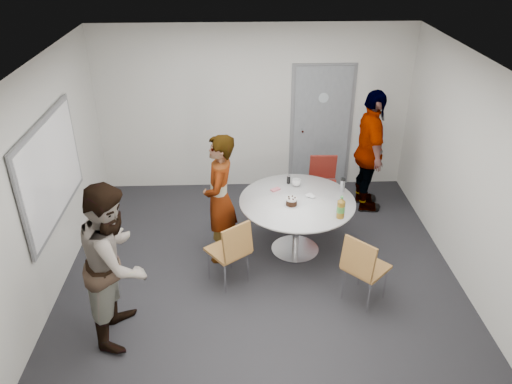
{
  "coord_description": "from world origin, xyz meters",
  "views": [
    {
      "loc": [
        -0.26,
        -5.13,
        4.06
      ],
      "look_at": [
        -0.06,
        0.25,
        1.08
      ],
      "focal_mm": 35.0,
      "sensor_mm": 36.0,
      "label": 1
    }
  ],
  "objects_px": {
    "door": "(321,128)",
    "person_main": "(220,199)",
    "table": "(299,208)",
    "chair_near_right": "(363,264)",
    "chair_far": "(323,179)",
    "person_right": "(370,152)",
    "chair_near_left": "(232,248)",
    "person_left": "(116,262)",
    "whiteboard": "(52,170)"
  },
  "relations": [
    {
      "from": "door",
      "to": "person_main",
      "type": "height_order",
      "value": "door"
    },
    {
      "from": "table",
      "to": "chair_near_right",
      "type": "distance_m",
      "value": 1.26
    },
    {
      "from": "chair_far",
      "to": "person_right",
      "type": "xyz_separation_m",
      "value": [
        0.69,
        0.07,
        0.41
      ]
    },
    {
      "from": "chair_near_left",
      "to": "chair_far",
      "type": "relative_size",
      "value": 1.0
    },
    {
      "from": "chair_near_right",
      "to": "door",
      "type": "bearing_deg",
      "value": 136.96
    },
    {
      "from": "person_left",
      "to": "person_right",
      "type": "bearing_deg",
      "value": -49.74
    },
    {
      "from": "table",
      "to": "person_main",
      "type": "xyz_separation_m",
      "value": [
        -1.03,
        -0.07,
        0.2
      ]
    },
    {
      "from": "chair_far",
      "to": "chair_near_right",
      "type": "bearing_deg",
      "value": 94.96
    },
    {
      "from": "door",
      "to": "chair_far",
      "type": "distance_m",
      "value": 1.02
    },
    {
      "from": "chair_near_right",
      "to": "person_right",
      "type": "height_order",
      "value": "person_right"
    },
    {
      "from": "door",
      "to": "chair_near_right",
      "type": "bearing_deg",
      "value": -89.25
    },
    {
      "from": "chair_near_left",
      "to": "person_main",
      "type": "distance_m",
      "value": 0.71
    },
    {
      "from": "whiteboard",
      "to": "person_right",
      "type": "distance_m",
      "value": 4.45
    },
    {
      "from": "whiteboard",
      "to": "chair_far",
      "type": "xyz_separation_m",
      "value": [
        3.48,
        1.38,
        -0.9
      ]
    },
    {
      "from": "door",
      "to": "chair_near_right",
      "type": "relative_size",
      "value": 2.31
    },
    {
      "from": "chair_near_left",
      "to": "person_right",
      "type": "height_order",
      "value": "person_right"
    },
    {
      "from": "door",
      "to": "person_right",
      "type": "bearing_deg",
      "value": -53.18
    },
    {
      "from": "person_main",
      "to": "person_left",
      "type": "relative_size",
      "value": 0.96
    },
    {
      "from": "chair_near_left",
      "to": "person_left",
      "type": "bearing_deg",
      "value": 173.86
    },
    {
      "from": "table",
      "to": "door",
      "type": "bearing_deg",
      "value": 73.6
    },
    {
      "from": "whiteboard",
      "to": "chair_far",
      "type": "bearing_deg",
      "value": 21.64
    },
    {
      "from": "whiteboard",
      "to": "table",
      "type": "xyz_separation_m",
      "value": [
        2.98,
        0.31,
        -0.77
      ]
    },
    {
      "from": "chair_far",
      "to": "person_left",
      "type": "distance_m",
      "value": 3.6
    },
    {
      "from": "person_right",
      "to": "chair_near_right",
      "type": "bearing_deg",
      "value": 166.38
    },
    {
      "from": "table",
      "to": "person_main",
      "type": "distance_m",
      "value": 1.05
    },
    {
      "from": "table",
      "to": "chair_near_right",
      "type": "height_order",
      "value": "table"
    },
    {
      "from": "whiteboard",
      "to": "table",
      "type": "height_order",
      "value": "whiteboard"
    },
    {
      "from": "whiteboard",
      "to": "table",
      "type": "distance_m",
      "value": 3.09
    },
    {
      "from": "whiteboard",
      "to": "table",
      "type": "bearing_deg",
      "value": 6.0
    },
    {
      "from": "door",
      "to": "person_left",
      "type": "xyz_separation_m",
      "value": [
        -2.66,
        -3.38,
        -0.11
      ]
    },
    {
      "from": "table",
      "to": "chair_far",
      "type": "height_order",
      "value": "table"
    },
    {
      "from": "chair_near_left",
      "to": "table",
      "type": "bearing_deg",
      "value": 0.77
    },
    {
      "from": "whiteboard",
      "to": "person_main",
      "type": "relative_size",
      "value": 1.08
    },
    {
      "from": "person_main",
      "to": "chair_near_left",
      "type": "bearing_deg",
      "value": 19.85
    },
    {
      "from": "door",
      "to": "chair_far",
      "type": "xyz_separation_m",
      "value": [
        -0.08,
        -0.9,
        -0.48
      ]
    },
    {
      "from": "door",
      "to": "table",
      "type": "xyz_separation_m",
      "value": [
        -0.58,
        -1.97,
        -0.34
      ]
    },
    {
      "from": "whiteboard",
      "to": "person_left",
      "type": "bearing_deg",
      "value": -50.59
    },
    {
      "from": "chair_near_right",
      "to": "person_right",
      "type": "bearing_deg",
      "value": 121.7
    },
    {
      "from": "door",
      "to": "chair_near_left",
      "type": "bearing_deg",
      "value": -118.85
    },
    {
      "from": "table",
      "to": "chair_near_left",
      "type": "relative_size",
      "value": 1.68
    },
    {
      "from": "door",
      "to": "chair_near_left",
      "type": "height_order",
      "value": "door"
    },
    {
      "from": "chair_near_left",
      "to": "chair_far",
      "type": "height_order",
      "value": "chair_near_left"
    },
    {
      "from": "chair_near_left",
      "to": "chair_far",
      "type": "xyz_separation_m",
      "value": [
        1.39,
        1.76,
        -0.0
      ]
    },
    {
      "from": "chair_far",
      "to": "person_right",
      "type": "distance_m",
      "value": 0.81
    },
    {
      "from": "chair_near_right",
      "to": "chair_far",
      "type": "bearing_deg",
      "value": 139.28
    },
    {
      "from": "chair_near_left",
      "to": "chair_far",
      "type": "distance_m",
      "value": 2.24
    },
    {
      "from": "chair_far",
      "to": "person_main",
      "type": "xyz_separation_m",
      "value": [
        -1.54,
        -1.14,
        0.33
      ]
    },
    {
      "from": "person_main",
      "to": "person_right",
      "type": "bearing_deg",
      "value": 124.78
    },
    {
      "from": "chair_near_left",
      "to": "chair_near_right",
      "type": "bearing_deg",
      "value": -52.03
    },
    {
      "from": "table",
      "to": "chair_near_left",
      "type": "xyz_separation_m",
      "value": [
        -0.88,
        -0.69,
        -0.13
      ]
    }
  ]
}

